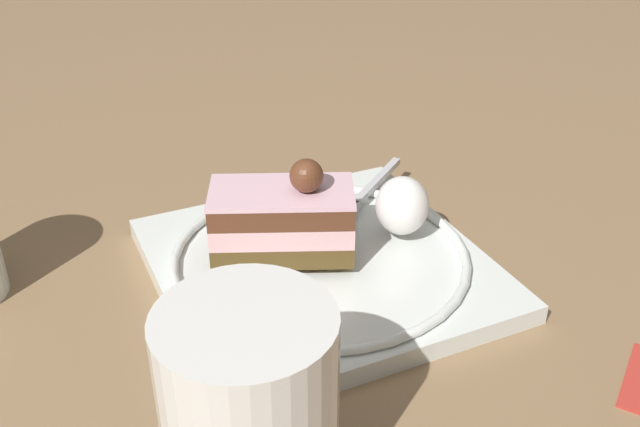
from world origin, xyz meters
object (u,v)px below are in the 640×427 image
Objects in this scene: cake_slice at (285,220)px; fork at (363,196)px; whipped_cream_dollop at (402,206)px; dessert_plate at (320,264)px; drink_glass_near at (251,422)px.

cake_slice is 0.10m from fork.
whipped_cream_dollop is at bearing 167.39° from cake_slice.
drink_glass_near reaches higher than dessert_plate.
whipped_cream_dollop is 0.06m from fork.
cake_slice reaches higher than whipped_cream_dollop.
whipped_cream_dollop is 0.23m from drink_glass_near.
cake_slice is (0.02, -0.01, 0.04)m from dessert_plate.
cake_slice is at bearing -31.14° from dessert_plate.
dessert_plate is at bearing 148.86° from cake_slice.
cake_slice is at bearing -122.96° from drink_glass_near.
cake_slice is 0.18m from drink_glass_near.
cake_slice is at bearing 22.33° from fork.
fork is 0.26m from drink_glass_near.
drink_glass_near is (0.18, 0.19, 0.02)m from fork.
fork is at bearing -157.67° from cake_slice.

